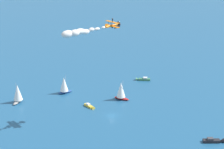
% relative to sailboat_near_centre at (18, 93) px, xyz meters
% --- Properties ---
extents(ground_plane, '(2000.00, 2000.00, 0.00)m').
position_rel_sailboat_near_centre_xyz_m(ground_plane, '(43.79, 1.34, -4.31)').
color(ground_plane, '#1E517A').
extents(sailboat_near_centre, '(4.04, 7.33, 9.45)m').
position_rel_sailboat_near_centre_xyz_m(sailboat_near_centre, '(0.00, 0.00, 0.00)').
color(sailboat_near_centre, '#9E9993').
rests_on(sailboat_near_centre, ground_plane).
extents(sailboat_far_port, '(5.99, 6.51, 8.93)m').
position_rel_sailboat_near_centre_xyz_m(sailboat_far_port, '(14.90, 16.15, -0.23)').
color(sailboat_far_port, '#23478C').
rests_on(sailboat_far_port, ground_plane).
extents(motorboat_inshore, '(7.96, 4.59, 2.25)m').
position_rel_sailboat_near_centre_xyz_m(motorboat_inshore, '(86.75, -6.53, -3.71)').
color(motorboat_inshore, black).
rests_on(motorboat_inshore, ground_plane).
extents(sailboat_offshore, '(7.38, 4.41, 9.27)m').
position_rel_sailboat_near_centre_xyz_m(sailboat_offshore, '(42.03, 18.36, -0.08)').
color(sailboat_offshore, '#B21E1E').
rests_on(sailboat_offshore, ground_plane).
extents(motorboat_trailing, '(7.41, 3.67, 2.08)m').
position_rel_sailboat_near_centre_xyz_m(motorboat_trailing, '(44.75, 44.00, -3.75)').
color(motorboat_trailing, '#33704C').
rests_on(motorboat_trailing, ground_plane).
extents(motorboat_ahead, '(5.99, 4.48, 1.76)m').
position_rel_sailboat_near_centre_xyz_m(motorboat_ahead, '(31.97, 5.80, -3.84)').
color(motorboat_ahead, gold).
rests_on(motorboat_ahead, ground_plane).
extents(biplane_lead, '(6.91, 6.96, 3.58)m').
position_rel_sailboat_near_centre_xyz_m(biplane_lead, '(43.93, 1.59, 34.43)').
color(biplane_lead, orange).
extents(wingwalker_lead, '(1.34, 0.84, 1.53)m').
position_rel_sailboat_near_centre_xyz_m(wingwalker_lead, '(43.89, 1.63, 36.59)').
color(wingwalker_lead, black).
extents(smoke_trail_lead, '(12.27, 17.26, 3.01)m').
position_rel_sailboat_near_centre_xyz_m(smoke_trail_lead, '(35.23, -12.93, 34.44)').
color(smoke_trail_lead, silver).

